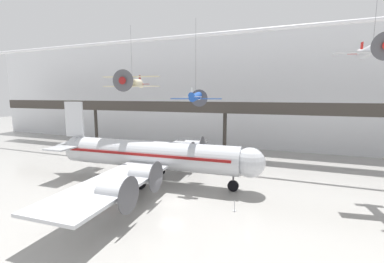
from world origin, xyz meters
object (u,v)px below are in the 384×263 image
at_px(airliner_silver_main, 148,155).
at_px(stanchion_barrier, 234,208).
at_px(suspended_plane_blue_trainer, 196,97).
at_px(suspended_plane_cream_biplane, 132,83).
at_px(suspended_plane_silver_racer, 373,49).

distance_m(airliner_silver_main, stanchion_barrier, 13.57).
xyz_separation_m(suspended_plane_blue_trainer, stanchion_barrier, (6.56, -6.77, -10.72)).
xyz_separation_m(airliner_silver_main, suspended_plane_blue_trainer, (5.79, 2.18, 7.47)).
xyz_separation_m(airliner_silver_main, suspended_plane_cream_biplane, (-3.58, 2.25, 9.35)).
distance_m(suspended_plane_cream_biplane, stanchion_barrier, 21.43).
height_order(suspended_plane_cream_biplane, suspended_plane_blue_trainer, suspended_plane_cream_biplane).
bearing_deg(suspended_plane_blue_trainer, suspended_plane_cream_biplane, 80.44).
bearing_deg(suspended_plane_blue_trainer, suspended_plane_silver_racer, -95.54).
bearing_deg(stanchion_barrier, suspended_plane_silver_racer, 33.29).
relative_size(suspended_plane_cream_biplane, suspended_plane_blue_trainer, 0.82).
bearing_deg(suspended_plane_silver_racer, stanchion_barrier, -65.76).
relative_size(suspended_plane_blue_trainer, stanchion_barrier, 9.96).
xyz_separation_m(suspended_plane_cream_biplane, suspended_plane_silver_racer, (28.02, 1.10, 2.89)).
height_order(airliner_silver_main, suspended_plane_blue_trainer, suspended_plane_blue_trainer).
bearing_deg(stanchion_barrier, airliner_silver_main, 159.63).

